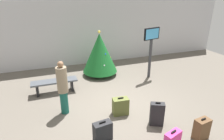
% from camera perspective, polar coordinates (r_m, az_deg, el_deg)
% --- Properties ---
extents(ground_plane, '(16.00, 16.00, 0.00)m').
position_cam_1_polar(ground_plane, '(6.36, 2.50, -10.91)').
color(ground_plane, '#665E54').
extents(back_wall, '(16.00, 0.20, 3.19)m').
position_cam_1_polar(back_wall, '(9.95, -7.65, 10.91)').
color(back_wall, silver).
rests_on(back_wall, ground_plane).
extents(holiday_tree, '(1.53, 1.53, 2.01)m').
position_cam_1_polar(holiday_tree, '(8.41, -3.68, 5.14)').
color(holiday_tree, '#4C3319').
rests_on(holiday_tree, ground_plane).
extents(flight_info_kiosk, '(0.80, 0.30, 2.16)m').
position_cam_1_polar(flight_info_kiosk, '(8.20, 11.55, 7.51)').
color(flight_info_kiosk, '#333338').
rests_on(flight_info_kiosk, ground_plane).
extents(waiting_bench, '(1.63, 0.44, 0.48)m').
position_cam_1_polar(waiting_bench, '(7.36, -16.73, -3.85)').
color(waiting_bench, '#4C5159').
rests_on(waiting_bench, ground_plane).
extents(traveller_0, '(0.42, 0.42, 1.68)m').
position_cam_1_polar(traveller_0, '(5.83, -14.46, -4.85)').
color(traveller_0, '#19594C').
rests_on(traveller_0, ground_plane).
extents(suitcase_0, '(0.42, 0.34, 0.72)m').
position_cam_1_polar(suitcase_0, '(5.56, 13.22, -12.65)').
color(suitcase_0, '#232326').
rests_on(suitcase_0, ground_plane).
extents(suitcase_2, '(0.48, 0.29, 0.54)m').
position_cam_1_polar(suitcase_2, '(4.99, -2.80, -17.77)').
color(suitcase_2, '#232326').
rests_on(suitcase_2, ground_plane).
extents(suitcase_4, '(0.41, 0.28, 0.60)m').
position_cam_1_polar(suitcase_4, '(5.49, 25.08, -15.64)').
color(suitcase_4, brown).
rests_on(suitcase_4, ground_plane).
extents(suitcase_5, '(0.50, 0.32, 0.57)m').
position_cam_1_polar(suitcase_5, '(5.89, 2.55, -10.74)').
color(suitcase_5, '#59602D').
rests_on(suitcase_5, ground_plane).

